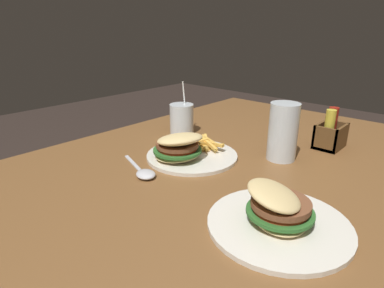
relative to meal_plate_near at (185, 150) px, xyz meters
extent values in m
cube|color=brown|center=(-0.01, 0.12, -0.05)|extent=(1.56, 1.02, 0.03)
cylinder|color=brown|center=(-0.72, -0.32, -0.40)|extent=(0.09, 0.09, 0.68)
cylinder|color=silver|center=(-0.03, 0.00, -0.03)|extent=(0.27, 0.27, 0.01)
ellipsoid|color=#E0C17F|center=(0.02, -0.01, -0.01)|extent=(0.16, 0.14, 0.02)
cylinder|color=#2D6628|center=(0.02, -0.01, 0.00)|extent=(0.17, 0.17, 0.01)
cylinder|color=red|center=(0.02, -0.01, 0.01)|extent=(0.14, 0.14, 0.01)
cylinder|color=brown|center=(0.02, -0.01, 0.02)|extent=(0.15, 0.15, 0.01)
ellipsoid|color=#E0C17F|center=(0.03, 0.01, 0.04)|extent=(0.16, 0.14, 0.04)
cube|color=gold|center=(-0.11, -0.01, -0.01)|extent=(0.06, 0.07, 0.03)
cube|color=gold|center=(-0.10, 0.02, -0.01)|extent=(0.01, 0.08, 0.03)
cube|color=gold|center=(-0.08, 0.01, 0.00)|extent=(0.06, 0.01, 0.03)
cube|color=gold|center=(-0.03, 0.00, -0.02)|extent=(0.06, 0.05, 0.02)
cube|color=gold|center=(-0.09, 0.02, 0.00)|extent=(0.03, 0.08, 0.03)
cube|color=gold|center=(-0.09, -0.05, -0.02)|extent=(0.05, 0.06, 0.02)
cube|color=gold|center=(-0.11, 0.00, 0.00)|extent=(0.01, 0.06, 0.03)
cube|color=gold|center=(-0.10, 0.00, 0.00)|extent=(0.02, 0.09, 0.01)
cube|color=gold|center=(-0.07, 0.00, -0.01)|extent=(0.03, 0.07, 0.02)
cube|color=gold|center=(-0.05, -0.01, -0.01)|extent=(0.06, 0.04, 0.01)
cube|color=gold|center=(-0.10, 0.02, 0.00)|extent=(0.01, 0.09, 0.01)
cube|color=gold|center=(-0.09, -0.04, -0.01)|extent=(0.05, 0.06, 0.03)
cube|color=gold|center=(-0.04, 0.00, -0.01)|extent=(0.05, 0.05, 0.01)
cube|color=gold|center=(-0.08, 0.00, -0.01)|extent=(0.03, 0.06, 0.02)
cube|color=gold|center=(-0.07, -0.05, -0.01)|extent=(0.06, 0.03, 0.03)
cube|color=gold|center=(-0.08, -0.04, -0.01)|extent=(0.07, 0.04, 0.02)
cube|color=gold|center=(-0.05, -0.02, -0.01)|extent=(0.05, 0.06, 0.02)
cube|color=gold|center=(-0.05, -0.02, -0.01)|extent=(0.07, 0.07, 0.01)
cube|color=gold|center=(-0.07, -0.01, 0.00)|extent=(0.06, 0.05, 0.02)
cylinder|color=silver|center=(-0.19, 0.20, 0.05)|extent=(0.08, 0.08, 0.16)
cylinder|color=#B26B19|center=(-0.19, 0.20, 0.04)|extent=(0.07, 0.07, 0.15)
cylinder|color=silver|center=(-0.17, -0.18, 0.02)|extent=(0.08, 0.08, 0.11)
cylinder|color=orange|center=(-0.17, -0.18, 0.01)|extent=(0.07, 0.07, 0.09)
cylinder|color=white|center=(-0.19, -0.18, 0.06)|extent=(0.01, 0.02, 0.18)
ellipsoid|color=silver|center=(0.15, 0.00, -0.02)|extent=(0.06, 0.07, 0.02)
cube|color=silver|center=(0.12, -0.08, -0.03)|extent=(0.05, 0.13, 0.00)
cylinder|color=silver|center=(0.12, 0.36, -0.03)|extent=(0.27, 0.27, 0.01)
ellipsoid|color=#E0C17F|center=(0.12, 0.36, -0.01)|extent=(0.16, 0.16, 0.02)
cylinder|color=#2D6628|center=(0.12, 0.36, 0.00)|extent=(0.18, 0.18, 0.01)
cylinder|color=red|center=(0.12, 0.36, 0.01)|extent=(0.15, 0.15, 0.01)
cylinder|color=brown|center=(0.12, 0.36, 0.02)|extent=(0.16, 0.16, 0.01)
ellipsoid|color=#E0C17F|center=(0.13, 0.35, 0.04)|extent=(0.16, 0.16, 0.05)
cube|color=brown|center=(-0.38, 0.27, -0.03)|extent=(0.10, 0.07, 0.01)
cube|color=brown|center=(-0.43, 0.27, 0.01)|extent=(0.01, 0.07, 0.08)
cube|color=brown|center=(-0.33, 0.27, 0.01)|extent=(0.01, 0.07, 0.08)
cube|color=brown|center=(-0.38, 0.24, 0.01)|extent=(0.10, 0.01, 0.08)
cube|color=brown|center=(-0.38, 0.30, 0.01)|extent=(0.10, 0.01, 0.08)
cylinder|color=maroon|center=(-0.40, 0.26, 0.04)|extent=(0.03, 0.03, 0.12)
cylinder|color=gold|center=(-0.36, 0.27, 0.04)|extent=(0.03, 0.03, 0.12)
camera|label=1|loc=(0.62, 0.59, 0.33)|focal=30.00mm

